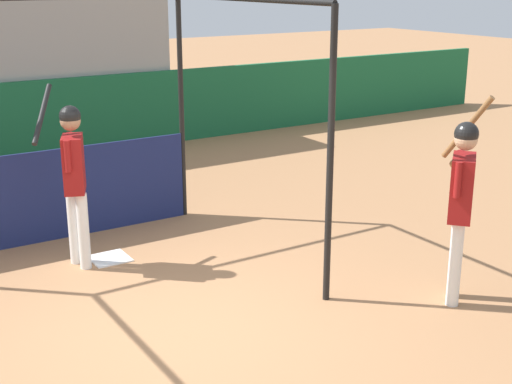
% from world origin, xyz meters
% --- Properties ---
extents(ground_plane, '(60.00, 60.00, 0.00)m').
position_xyz_m(ground_plane, '(0.00, 0.00, 0.00)').
color(ground_plane, '#A8754C').
extents(batting_cage, '(4.25, 3.35, 3.04)m').
position_xyz_m(batting_cage, '(-0.48, 2.51, 1.22)').
color(batting_cage, black).
rests_on(batting_cage, ground).
extents(home_plate, '(0.44, 0.44, 0.02)m').
position_xyz_m(home_plate, '(0.10, 2.06, 0.01)').
color(home_plate, white).
rests_on(home_plate, ground).
extents(player_batter, '(0.62, 0.94, 2.05)m').
position_xyz_m(player_batter, '(-0.26, 2.07, 1.16)').
color(player_batter, white).
rests_on(player_batter, ground).
extents(player_waiting, '(0.63, 0.73, 2.12)m').
position_xyz_m(player_waiting, '(2.71, -0.92, 1.16)').
color(player_waiting, white).
rests_on(player_waiting, ground).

